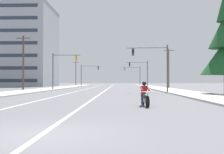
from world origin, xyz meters
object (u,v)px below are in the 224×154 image
(motorcycle_with_rider, at_px, (145,96))
(utility_pole_left_near, at_px, (23,62))
(traffic_signal_near_left, at_px, (61,66))
(utility_pole_left_far, at_px, (76,73))
(traffic_signal_near_right, at_px, (155,61))
(traffic_signal_mid_right, at_px, (141,70))
(traffic_signal_mid_left, at_px, (87,72))
(apartment_building_far_left_block, at_px, (21,47))
(traffic_signal_far_right, at_px, (135,73))
(utility_pole_right_far, at_px, (169,67))

(motorcycle_with_rider, bearing_deg, utility_pole_left_near, 122.77)
(traffic_signal_near_left, relative_size, utility_pole_left_near, 0.71)
(utility_pole_left_near, relative_size, utility_pole_left_far, 1.03)
(motorcycle_with_rider, relative_size, utility_pole_left_far, 0.26)
(traffic_signal_near_right, bearing_deg, traffic_signal_mid_right, 89.07)
(motorcycle_with_rider, bearing_deg, traffic_signal_near_right, 80.23)
(motorcycle_with_rider, xyz_separation_m, utility_pole_left_near, (-16.64, 25.84, 3.97))
(traffic_signal_mid_left, bearing_deg, motorcycle_with_rider, -80.01)
(traffic_signal_near_right, distance_m, apartment_building_far_left_block, 56.55)
(utility_pole_left_far, bearing_deg, motorcycle_with_rider, -77.83)
(motorcycle_with_rider, relative_size, traffic_signal_near_right, 0.35)
(traffic_signal_near_right, distance_m, traffic_signal_mid_left, 43.54)
(traffic_signal_mid_right, height_order, traffic_signal_far_right, same)
(traffic_signal_near_right, height_order, utility_pole_left_near, utility_pole_left_near)
(motorcycle_with_rider, height_order, utility_pole_right_far, utility_pole_right_far)
(motorcycle_with_rider, height_order, traffic_signal_near_left, traffic_signal_near_left)
(utility_pole_left_far, relative_size, apartment_building_far_left_block, 0.36)
(traffic_signal_mid_right, bearing_deg, apartment_building_far_left_block, 152.84)
(motorcycle_with_rider, relative_size, traffic_signal_mid_right, 0.35)
(utility_pole_left_near, xyz_separation_m, apartment_building_far_left_block, (-14.42, 37.37, 7.34))
(utility_pole_left_far, distance_m, apartment_building_far_left_block, 21.46)
(traffic_signal_near_right, xyz_separation_m, utility_pole_right_far, (6.50, 25.25, 0.49))
(utility_pole_left_near, distance_m, utility_pole_right_far, 32.14)
(traffic_signal_near_right, height_order, utility_pole_left_far, utility_pole_left_far)
(traffic_signal_near_left, distance_m, apartment_building_far_left_block, 40.84)
(motorcycle_with_rider, height_order, traffic_signal_far_right, traffic_signal_far_right)
(traffic_signal_near_right, xyz_separation_m, apartment_building_far_left_block, (-34.32, 44.27, 7.78))
(motorcycle_with_rider, distance_m, traffic_signal_near_right, 19.54)
(utility_pole_left_far, bearing_deg, utility_pole_left_near, -89.98)
(utility_pole_left_far, bearing_deg, traffic_signal_near_right, -71.14)
(traffic_signal_near_right, distance_m, traffic_signal_near_left, 17.28)
(traffic_signal_near_left, distance_m, utility_pole_left_far, 49.19)
(traffic_signal_near_right, relative_size, traffic_signal_mid_left, 1.00)
(apartment_building_far_left_block, bearing_deg, utility_pole_left_far, 44.30)
(traffic_signal_mid_left, bearing_deg, utility_pole_right_far, -38.21)
(traffic_signal_near_right, relative_size, utility_pole_left_far, 0.73)
(traffic_signal_near_right, bearing_deg, traffic_signal_mid_left, 108.56)
(motorcycle_with_rider, bearing_deg, traffic_signal_near_left, 111.56)
(traffic_signal_mid_left, distance_m, apartment_building_far_left_block, 22.07)
(traffic_signal_near_left, distance_m, traffic_signal_far_right, 42.06)
(traffic_signal_near_left, bearing_deg, apartment_building_far_left_block, 119.67)
(traffic_signal_far_right, xyz_separation_m, utility_pole_left_far, (-20.17, 9.49, 0.29))
(traffic_signal_far_right, distance_m, utility_pole_right_far, 24.40)
(apartment_building_far_left_block, bearing_deg, traffic_signal_far_right, 7.52)
(utility_pole_right_far, xyz_separation_m, apartment_building_far_left_block, (-40.81, 19.02, 7.29))
(traffic_signal_mid_right, distance_m, traffic_signal_mid_left, 20.60)
(traffic_signal_mid_right, relative_size, traffic_signal_far_right, 1.00)
(traffic_signal_mid_left, xyz_separation_m, apartment_building_far_left_block, (-20.45, 2.99, 7.75))
(motorcycle_with_rider, distance_m, utility_pole_right_far, 45.43)
(traffic_signal_far_right, bearing_deg, traffic_signal_mid_right, -89.53)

